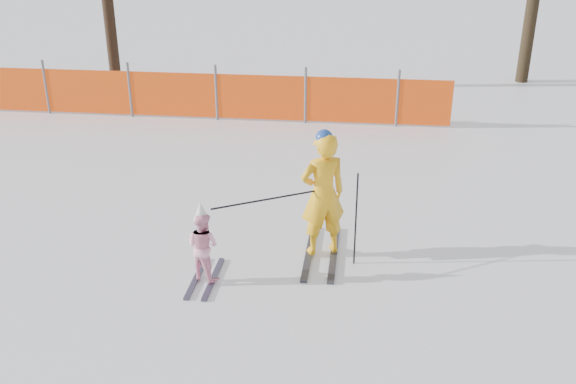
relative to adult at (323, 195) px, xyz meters
name	(u,v)px	position (x,y,z in m)	size (l,w,h in m)	color
ground	(283,279)	(-0.44, -0.71, -0.89)	(120.00, 120.00, 0.00)	white
adult	(323,195)	(0.00, 0.00, 0.00)	(0.74, 1.56, 1.80)	black
child	(203,245)	(-1.44, -0.84, -0.40)	(0.54, 1.03, 1.09)	black
ski_poles	(309,209)	(-0.16, -0.32, -0.08)	(1.80, 0.74, 1.30)	black
safety_fence	(110,92)	(-5.28, 5.94, -0.34)	(15.20, 0.06, 1.25)	#595960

